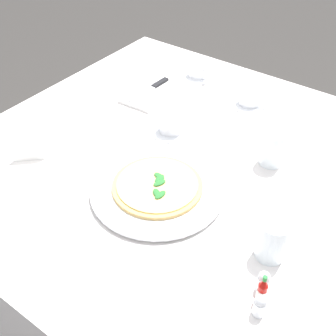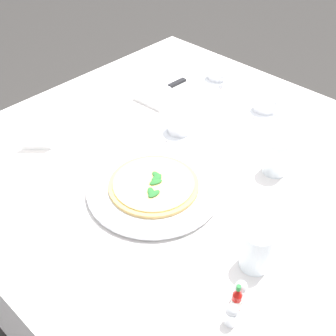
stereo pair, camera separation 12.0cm
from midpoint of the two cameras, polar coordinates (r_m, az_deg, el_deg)
The scene contains 15 objects.
ground_plane at distance 1.84m, azimuth -1.05°, elevation -17.14°, with size 8.00×8.00×0.00m, color #33302D.
dining_table at distance 1.36m, azimuth -1.36°, elevation -2.66°, with size 1.21×1.21×0.75m.
pizza_plate at distance 1.16m, azimuth -4.37°, elevation -2.93°, with size 0.35×0.35×0.02m.
pizza at distance 1.15m, azimuth -4.40°, elevation -2.42°, with size 0.24×0.24×0.02m.
coffee_cup_right_edge at distance 1.36m, azimuth -2.10°, elevation 5.68°, with size 0.13×0.13×0.07m.
coffee_cup_left_edge at distance 1.67m, azimuth 1.91°, elevation 12.55°, with size 0.13×0.13×0.06m.
coffee_cup_back_corner at distance 1.51m, azimuth 8.42°, elevation 8.95°, with size 0.13×0.13×0.06m.
water_glass_far_right at distance 1.00m, azimuth 10.04°, elevation -9.60°, with size 0.07×0.07×0.10m.
water_glass_near_right at distance 1.25m, azimuth 10.81°, elevation 2.20°, with size 0.07×0.07×0.11m.
napkin_folded at distance 1.57m, azimuth -4.41°, elevation 9.82°, with size 0.23×0.14×0.02m.
dinner_knife at distance 1.56m, azimuth -4.51°, elevation 10.23°, with size 0.20×0.03×0.01m.
hot_sauce_bottle at distance 0.93m, azimuth 8.42°, elevation -15.83°, with size 0.02×0.02×0.08m.
salt_shaker at distance 0.92m, azimuth 8.03°, elevation -17.63°, with size 0.03×0.03×0.06m.
pepper_shaker at distance 0.95m, azimuth 8.69°, elevation -14.70°, with size 0.03×0.03×0.06m.
menu_card at distance 1.33m, azimuth -20.41°, elevation 1.87°, with size 0.06×0.07×0.06m.
Camera 1 is at (0.82, 0.57, 1.55)m, focal length 46.75 mm.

